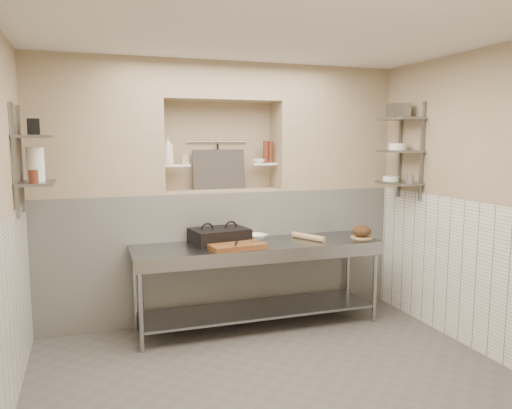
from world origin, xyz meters
name	(u,v)px	position (x,y,z in m)	size (l,w,h in m)	color
floor	(277,386)	(0.00, 0.00, -0.05)	(4.00, 3.90, 0.10)	#4E4A45
ceiling	(279,22)	(0.00, 0.00, 2.85)	(4.00, 3.90, 0.10)	silver
wall_right	(485,202)	(2.05, 0.00, 1.40)	(0.10, 3.90, 2.80)	tan
wall_back	(216,189)	(0.00, 2.00, 1.40)	(4.00, 0.10, 2.80)	tan
wall_front	(453,278)	(0.00, -2.00, 1.40)	(4.00, 0.10, 2.80)	tan
backwall_lower	(222,252)	(0.00, 1.75, 0.70)	(4.00, 0.40, 1.40)	white
alcove_sill	(221,190)	(0.00, 1.75, 1.41)	(1.30, 0.40, 0.02)	tan
backwall_pillar_left	(95,127)	(-1.33, 1.75, 2.10)	(1.35, 0.40, 1.40)	tan
backwall_pillar_right	(329,129)	(1.33, 1.75, 2.10)	(1.35, 0.40, 1.40)	tan
backwall_header	(220,82)	(0.00, 1.75, 2.60)	(1.30, 0.40, 0.40)	tan
wainscot_left	(5,328)	(-1.99, 0.00, 0.70)	(0.02, 3.90, 1.40)	white
wainscot_right	(476,277)	(1.99, 0.00, 0.70)	(0.02, 3.90, 1.40)	white
alcove_shelf_left	(176,165)	(-0.50, 1.75, 1.70)	(0.28, 0.16, 0.03)	white
alcove_shelf_right	(263,164)	(0.50, 1.75, 1.70)	(0.28, 0.16, 0.03)	white
utensil_rail	(217,142)	(0.00, 1.92, 1.95)	(0.02, 0.02, 0.70)	gray
hanging_steel	(218,157)	(0.00, 1.90, 1.78)	(0.02, 0.02, 0.30)	black
splash_panel	(219,169)	(0.00, 1.85, 1.64)	(0.60, 0.02, 0.45)	#383330
shelf_rail_left_a	(21,159)	(-1.98, 1.25, 1.80)	(0.03, 0.03, 0.95)	slate
shelf_rail_left_b	(15,161)	(-1.98, 0.85, 1.80)	(0.03, 0.03, 0.95)	slate
wall_shelf_left_lower	(36,183)	(-1.84, 1.05, 1.60)	(0.30, 0.50, 0.03)	slate
wall_shelf_left_upper	(34,137)	(-1.84, 1.05, 2.00)	(0.30, 0.50, 0.03)	slate
shelf_rail_right_a	(400,151)	(1.98, 1.25, 1.85)	(0.03, 0.03, 1.05)	slate
shelf_rail_right_b	(422,151)	(1.98, 0.85, 1.85)	(0.03, 0.03, 1.05)	slate
wall_shelf_right_lower	(399,183)	(1.84, 1.05, 1.50)	(0.30, 0.50, 0.03)	slate
wall_shelf_right_mid	(400,151)	(1.84, 1.05, 1.85)	(0.30, 0.50, 0.03)	slate
wall_shelf_right_upper	(401,119)	(1.84, 1.05, 2.20)	(0.30, 0.50, 0.03)	slate
prep_table	(258,268)	(0.24, 1.18, 0.64)	(2.60, 0.70, 0.90)	gray
panini_press	(219,236)	(-0.14, 1.33, 0.98)	(0.63, 0.50, 0.15)	black
cutting_board	(235,245)	(-0.04, 1.07, 0.92)	(0.55, 0.38, 0.05)	brown
knife_blade	(261,240)	(0.24, 1.10, 0.95)	(0.28, 0.03, 0.01)	gray
tongs	(236,243)	(-0.05, 0.99, 0.96)	(0.03, 0.03, 0.27)	gray
mixing_bowl	(256,237)	(0.30, 1.42, 0.93)	(0.22, 0.22, 0.05)	white
rolling_pin	(308,237)	(0.82, 1.20, 0.93)	(0.06, 0.06, 0.42)	tan
bread_board	(362,237)	(1.42, 1.11, 0.91)	(0.24, 0.24, 0.01)	tan
bread_loaf	(362,231)	(1.42, 1.11, 0.98)	(0.21, 0.21, 0.13)	#4C2D19
bottle_soap	(168,150)	(-0.59, 1.74, 1.86)	(0.11, 0.12, 0.30)	white
jar_alcove	(184,159)	(-0.41, 1.75, 1.77)	(0.07, 0.07, 0.11)	tan
bowl_alcove	(259,161)	(0.44, 1.75, 1.74)	(0.15, 0.15, 0.05)	white
condiment_a	(270,152)	(0.59, 1.76, 1.83)	(0.07, 0.07, 0.24)	#572517
condiment_b	(266,152)	(0.52, 1.74, 1.84)	(0.06, 0.06, 0.25)	#572517
condiment_c	(270,158)	(0.59, 1.78, 1.77)	(0.07, 0.07, 0.11)	white
jug_left	(35,164)	(-1.84, 1.07, 1.76)	(0.15, 0.15, 0.29)	white
jar_left	(34,177)	(-1.84, 0.85, 1.67)	(0.08, 0.08, 0.11)	#572517
box_left_upper	(33,127)	(-1.84, 1.09, 2.08)	(0.10, 0.10, 0.14)	black
bowl_right	(391,178)	(1.84, 1.20, 1.54)	(0.18, 0.18, 0.05)	white
canister_right	(410,179)	(1.84, 0.85, 1.56)	(0.09, 0.09, 0.09)	gray
bowl_right_mid	(398,147)	(1.84, 1.10, 1.90)	(0.20, 0.20, 0.07)	white
basket_right	(398,111)	(1.84, 1.11, 2.29)	(0.20, 0.24, 0.15)	gray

